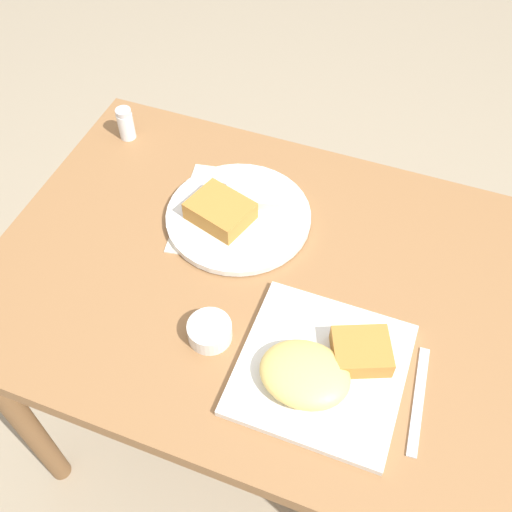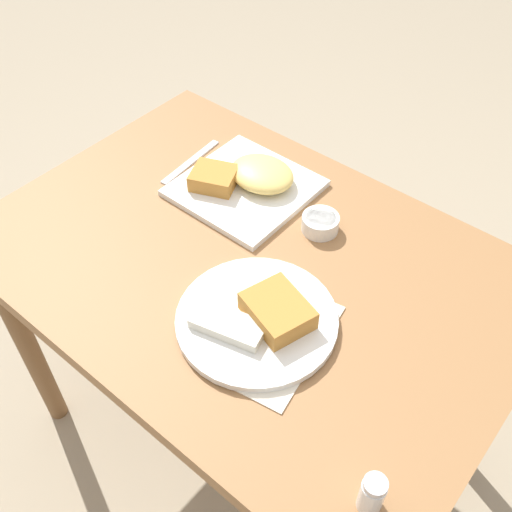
# 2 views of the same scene
# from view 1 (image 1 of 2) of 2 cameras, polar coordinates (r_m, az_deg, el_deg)

# --- Properties ---
(ground_plane) EXTENTS (8.00, 8.00, 0.00)m
(ground_plane) POSITION_cam_1_polar(r_m,az_deg,el_deg) (1.73, 0.99, -15.92)
(ground_plane) COLOR gray
(dining_table) EXTENTS (1.05, 0.73, 0.71)m
(dining_table) POSITION_cam_1_polar(r_m,az_deg,el_deg) (1.18, 1.41, -4.46)
(dining_table) COLOR olive
(dining_table) RESTS_ON ground_plane
(menu_card) EXTENTS (0.19, 0.27, 0.00)m
(menu_card) POSITION_cam_1_polar(r_m,az_deg,el_deg) (1.21, -3.75, 4.33)
(menu_card) COLOR beige
(menu_card) RESTS_ON dining_table
(plate_square_near) EXTENTS (0.27, 0.27, 0.06)m
(plate_square_near) POSITION_cam_1_polar(r_m,az_deg,el_deg) (0.99, 6.16, -10.61)
(plate_square_near) COLOR white
(plate_square_near) RESTS_ON dining_table
(plate_oval_far) EXTENTS (0.29, 0.29, 0.05)m
(plate_oval_far) POSITION_cam_1_polar(r_m,az_deg,el_deg) (1.18, -1.94, 4.09)
(plate_oval_far) COLOR white
(plate_oval_far) RESTS_ON menu_card
(sauce_ramekin) EXTENTS (0.08, 0.08, 0.03)m
(sauce_ramekin) POSITION_cam_1_polar(r_m,az_deg,el_deg) (1.02, -4.44, -7.12)
(sauce_ramekin) COLOR white
(sauce_ramekin) RESTS_ON dining_table
(salt_shaker) EXTENTS (0.04, 0.04, 0.07)m
(salt_shaker) POSITION_cam_1_polar(r_m,az_deg,el_deg) (1.38, -12.27, 12.07)
(salt_shaker) COLOR white
(salt_shaker) RESTS_ON dining_table
(butter_knife) EXTENTS (0.03, 0.19, 0.00)m
(butter_knife) POSITION_cam_1_polar(r_m,az_deg,el_deg) (1.01, 15.21, -13.09)
(butter_knife) COLOR silver
(butter_knife) RESTS_ON dining_table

